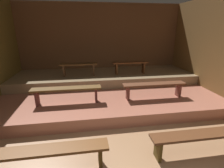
{
  "coord_description": "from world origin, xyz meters",
  "views": [
    {
      "loc": [
        -0.59,
        -1.32,
        1.95
      ],
      "look_at": [
        0.1,
        3.08,
        0.47
      ],
      "focal_mm": 27.16,
      "sensor_mm": 36.0,
      "label": 1
    }
  ],
  "objects_px": {
    "bench_floor_right": "(213,136)",
    "bench_lower_left": "(67,91)",
    "bench_floor_left": "(33,154)",
    "bench_middle_left": "(79,66)",
    "bench_lower_right": "(154,86)",
    "bench_middle_right": "(130,65)"
  },
  "relations": [
    {
      "from": "bench_floor_right",
      "to": "bench_lower_left",
      "type": "distance_m",
      "value": 2.98
    },
    {
      "from": "bench_floor_left",
      "to": "bench_middle_left",
      "type": "height_order",
      "value": "bench_middle_left"
    },
    {
      "from": "bench_lower_right",
      "to": "bench_middle_left",
      "type": "relative_size",
      "value": 1.39
    },
    {
      "from": "bench_middle_left",
      "to": "bench_floor_right",
      "type": "bearing_deg",
      "value": -55.52
    },
    {
      "from": "bench_floor_right",
      "to": "bench_middle_right",
      "type": "bearing_deg",
      "value": 99.77
    },
    {
      "from": "bench_floor_left",
      "to": "bench_middle_right",
      "type": "xyz_separation_m",
      "value": [
        2.17,
        3.16,
        0.51
      ]
    },
    {
      "from": "bench_middle_right",
      "to": "bench_floor_left",
      "type": "bearing_deg",
      "value": -124.48
    },
    {
      "from": "bench_floor_left",
      "to": "bench_lower_left",
      "type": "relative_size",
      "value": 1.31
    },
    {
      "from": "bench_lower_right",
      "to": "bench_middle_left",
      "type": "bearing_deg",
      "value": 142.58
    },
    {
      "from": "bench_floor_left",
      "to": "bench_lower_right",
      "type": "bearing_deg",
      "value": 35.66
    },
    {
      "from": "bench_floor_right",
      "to": "bench_lower_right",
      "type": "xyz_separation_m",
      "value": [
        -0.3,
        1.73,
        0.26
      ]
    },
    {
      "from": "bench_floor_right",
      "to": "bench_lower_right",
      "type": "height_order",
      "value": "bench_lower_right"
    },
    {
      "from": "bench_middle_left",
      "to": "bench_floor_left",
      "type": "bearing_deg",
      "value": -99.77
    },
    {
      "from": "bench_floor_left",
      "to": "bench_middle_left",
      "type": "bearing_deg",
      "value": 80.23
    },
    {
      "from": "bench_lower_right",
      "to": "bench_floor_left",
      "type": "bearing_deg",
      "value": -144.34
    },
    {
      "from": "bench_floor_left",
      "to": "bench_lower_right",
      "type": "height_order",
      "value": "bench_lower_right"
    },
    {
      "from": "bench_floor_left",
      "to": "bench_lower_left",
      "type": "height_order",
      "value": "bench_lower_left"
    },
    {
      "from": "bench_lower_left",
      "to": "bench_middle_left",
      "type": "bearing_deg",
      "value": 80.4
    },
    {
      "from": "bench_floor_left",
      "to": "bench_floor_right",
      "type": "bearing_deg",
      "value": 0.0
    },
    {
      "from": "bench_floor_left",
      "to": "bench_middle_left",
      "type": "relative_size",
      "value": 1.81
    },
    {
      "from": "bench_lower_left",
      "to": "bench_middle_left",
      "type": "relative_size",
      "value": 1.39
    },
    {
      "from": "bench_lower_left",
      "to": "bench_floor_right",
      "type": "bearing_deg",
      "value": -35.66
    }
  ]
}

